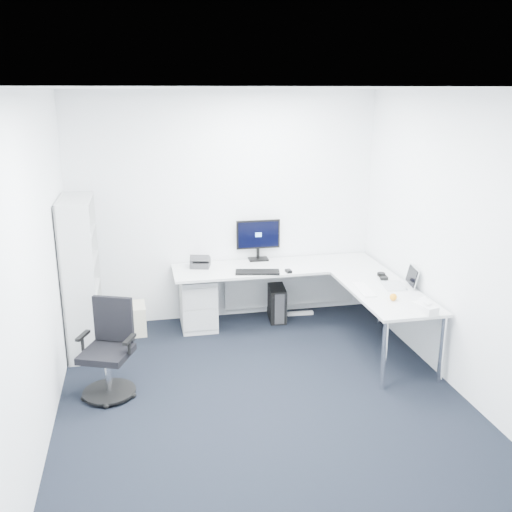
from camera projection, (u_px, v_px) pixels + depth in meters
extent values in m
plane|color=black|center=(264.00, 401.00, 5.12)|extent=(4.20, 4.20, 0.00)
plane|color=white|center=(265.00, 88.00, 4.36)|extent=(4.20, 4.20, 0.00)
cube|color=white|center=(225.00, 208.00, 6.71)|extent=(3.60, 0.02, 2.70)
cube|color=white|center=(359.00, 376.00, 2.77)|extent=(3.60, 0.02, 2.70)
cube|color=white|center=(36.00, 271.00, 4.38)|extent=(0.02, 4.20, 2.70)
cube|color=white|center=(460.00, 245.00, 5.09)|extent=(0.02, 4.20, 2.70)
cube|color=silver|center=(198.00, 302.00, 6.64)|extent=(0.40, 0.50, 0.62)
cube|color=black|center=(277.00, 303.00, 6.90)|extent=(0.23, 0.44, 0.41)
cube|color=beige|center=(139.00, 318.00, 6.54)|extent=(0.17, 0.36, 0.34)
cube|color=silver|center=(300.00, 313.00, 7.08)|extent=(0.33, 0.07, 0.04)
cube|color=black|center=(257.00, 272.00, 6.40)|extent=(0.52, 0.27, 0.02)
cube|color=black|center=(288.00, 271.00, 6.42)|extent=(0.07, 0.10, 0.03)
cube|color=silver|center=(364.00, 290.00, 5.85)|extent=(0.16, 0.45, 0.01)
sphere|color=orange|center=(393.00, 297.00, 5.56)|extent=(0.07, 0.07, 0.07)
cube|color=silver|center=(425.00, 309.00, 5.25)|extent=(0.18, 0.26, 0.08)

